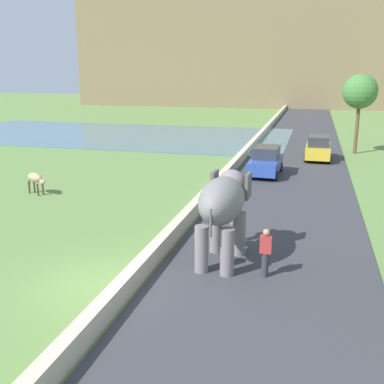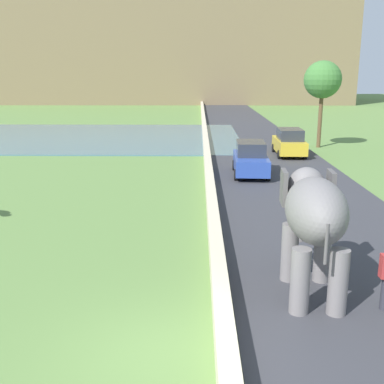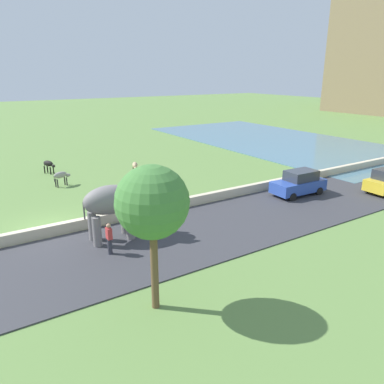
{
  "view_description": "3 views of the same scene",
  "coord_description": "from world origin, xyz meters",
  "px_view_note": "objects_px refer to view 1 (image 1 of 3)",
  "views": [
    {
      "loc": [
        6.15,
        -11.39,
        6.29
      ],
      "look_at": [
        1.77,
        4.93,
        1.78
      ],
      "focal_mm": 42.37,
      "sensor_mm": 36.0,
      "label": 1
    },
    {
      "loc": [
        0.67,
        -8.14,
        5.39
      ],
      "look_at": [
        0.45,
        7.73,
        1.33
      ],
      "focal_mm": 44.31,
      "sensor_mm": 36.0,
      "label": 2
    },
    {
      "loc": [
        20.55,
        -3.43,
        8.33
      ],
      "look_at": [
        2.44,
        8.09,
        1.42
      ],
      "focal_mm": 34.48,
      "sensor_mm": 36.0,
      "label": 3
    }
  ],
  "objects_px": {
    "car_yellow": "(318,148)",
    "car_blue": "(266,161)",
    "cow_tan": "(36,179)",
    "elephant": "(223,204)",
    "person_beside_elephant": "(266,252)"
  },
  "relations": [
    {
      "from": "car_yellow",
      "to": "car_blue",
      "type": "bearing_deg",
      "value": -117.73
    },
    {
      "from": "car_blue",
      "to": "cow_tan",
      "type": "xyz_separation_m",
      "value": [
        -11.23,
        -7.65,
        -0.06
      ]
    },
    {
      "from": "elephant",
      "to": "person_beside_elephant",
      "type": "bearing_deg",
      "value": -30.92
    },
    {
      "from": "car_blue",
      "to": "elephant",
      "type": "bearing_deg",
      "value": -89.96
    },
    {
      "from": "elephant",
      "to": "cow_tan",
      "type": "distance_m",
      "value": 12.85
    },
    {
      "from": "elephant",
      "to": "cow_tan",
      "type": "xyz_separation_m",
      "value": [
        -11.24,
        6.11,
        -1.2
      ]
    },
    {
      "from": "person_beside_elephant",
      "to": "cow_tan",
      "type": "height_order",
      "value": "person_beside_elephant"
    },
    {
      "from": "person_beside_elephant",
      "to": "cow_tan",
      "type": "bearing_deg",
      "value": 151.18
    },
    {
      "from": "cow_tan",
      "to": "person_beside_elephant",
      "type": "bearing_deg",
      "value": -28.82
    },
    {
      "from": "elephant",
      "to": "cow_tan",
      "type": "relative_size",
      "value": 2.49
    },
    {
      "from": "person_beside_elephant",
      "to": "car_yellow",
      "type": "relative_size",
      "value": 0.4
    },
    {
      "from": "car_yellow",
      "to": "cow_tan",
      "type": "relative_size",
      "value": 2.86
    },
    {
      "from": "person_beside_elephant",
      "to": "car_blue",
      "type": "bearing_deg",
      "value": 95.99
    },
    {
      "from": "elephant",
      "to": "car_yellow",
      "type": "distance_m",
      "value": 20.03
    },
    {
      "from": "person_beside_elephant",
      "to": "cow_tan",
      "type": "distance_m",
      "value": 14.57
    }
  ]
}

